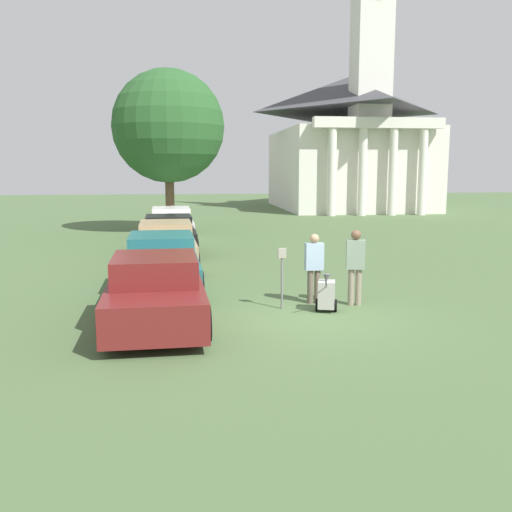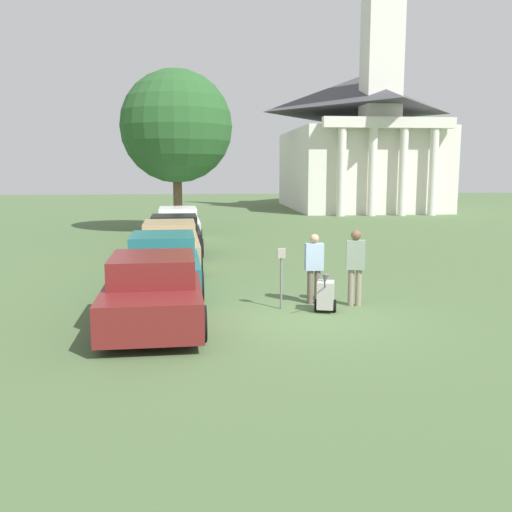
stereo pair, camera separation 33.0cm
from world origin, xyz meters
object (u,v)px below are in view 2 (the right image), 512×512
object	(u,v)px
church	(359,135)
parked_car_teal	(163,264)
parked_car_white	(178,225)
equipment_cart	(326,295)
person_worker	(314,264)
parked_car_black	(174,235)
parked_car_maroon	(154,291)
person_supervisor	(355,263)
parking_meter	(281,267)
parked_car_tan	(170,246)

from	to	relation	value
church	parked_car_teal	bearing A→B (deg)	-114.44
parked_car_white	equipment_cart	xyz separation A→B (m)	(3.70, -13.29, -0.29)
person_worker	equipment_cart	size ratio (longest dim) A/B	1.65
person_worker	church	size ratio (longest dim) A/B	0.07
parked_car_white	equipment_cart	size ratio (longest dim) A/B	5.27
parked_car_black	equipment_cart	xyz separation A→B (m)	(3.70, -9.44, -0.28)
person_worker	church	distance (m)	33.30
parked_car_maroon	person_supervisor	distance (m)	4.63
person_worker	parked_car_teal	bearing A→B (deg)	-27.00
parked_car_teal	parked_car_white	bearing A→B (deg)	87.84
parked_car_black	equipment_cart	distance (m)	10.14
parked_car_maroon	church	world-z (taller)	church
parked_car_white	parked_car_teal	bearing A→B (deg)	-92.16
parking_meter	person_worker	world-z (taller)	person_worker
parked_car_maroon	parked_car_white	xyz separation A→B (m)	(0.00, 13.83, 0.01)
parked_car_teal	church	world-z (taller)	church
parked_car_maroon	parked_car_tan	world-z (taller)	parked_car_tan
parked_car_tan	person_worker	bearing A→B (deg)	-57.66
parked_car_maroon	parked_car_white	world-z (taller)	parked_car_white
parked_car_teal	equipment_cart	xyz separation A→B (m)	(3.70, -2.65, -0.31)
parked_car_teal	person_worker	xyz separation A→B (m)	(3.60, -1.85, 0.24)
person_supervisor	parked_car_tan	bearing A→B (deg)	-39.28
person_worker	parking_meter	bearing A→B (deg)	27.48
person_worker	church	xyz separation A→B (m)	(9.86, 31.45, 4.79)
parked_car_maroon	equipment_cart	size ratio (longest dim) A/B	4.71
parked_car_white	church	distance (m)	23.78
parked_car_tan	person_supervisor	bearing A→B (deg)	-53.06
parked_car_white	equipment_cart	bearing A→B (deg)	-76.59
parked_car_white	parking_meter	distance (m)	13.22
parked_car_black	person_worker	size ratio (longest dim) A/B	2.85
parked_car_teal	person_worker	size ratio (longest dim) A/B	2.98
parked_car_tan	person_worker	xyz separation A→B (m)	(3.60, -5.23, 0.23)
church	person_supervisor	bearing A→B (deg)	-105.75
person_worker	church	bearing A→B (deg)	-107.17
parked_car_white	person_worker	size ratio (longest dim) A/B	3.20
person_supervisor	parked_car_teal	bearing A→B (deg)	-13.94
parked_car_maroon	person_worker	xyz separation A→B (m)	(3.60, 1.33, 0.27)
person_worker	person_supervisor	distance (m)	0.95
parked_car_maroon	parked_car_tan	xyz separation A→B (m)	(-0.00, 6.57, 0.04)
parking_meter	church	xyz separation A→B (m)	(10.69, 31.88, 4.76)
parked_car_tan	church	distance (m)	29.89
parked_car_black	parked_car_white	bearing A→B (deg)	87.84
parked_car_teal	church	size ratio (longest dim) A/B	0.20
parked_car_tan	parked_car_white	distance (m)	7.27
parked_car_maroon	church	size ratio (longest dim) A/B	0.19
parked_car_white	person_supervisor	distance (m)	13.57
parked_car_maroon	person_worker	distance (m)	3.85
parked_car_black	person_supervisor	world-z (taller)	person_supervisor
parked_car_maroon	parked_car_teal	xyz separation A→B (m)	(0.00, 3.19, 0.04)
parking_meter	person_supervisor	size ratio (longest dim) A/B	0.79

